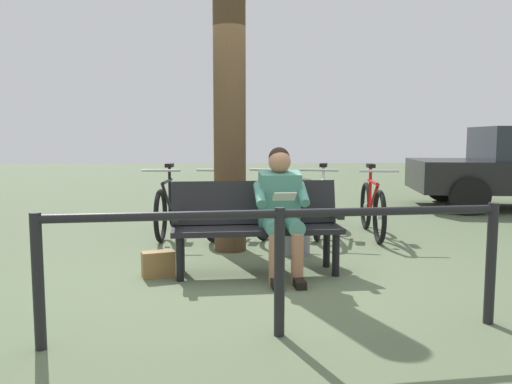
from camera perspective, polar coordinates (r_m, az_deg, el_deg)
ground_plane at (r=4.91m, az=-0.08°, el=-9.20°), size 40.00×40.00×0.00m
bench at (r=4.94m, az=0.01°, el=-3.08°), size 1.63×0.61×0.87m
person_reading at (r=4.79m, az=2.77°, el=-1.48°), size 0.51×0.79×1.20m
handbag at (r=4.92m, az=-10.75°, el=-7.84°), size 0.33×0.23×0.24m
tree_trunk at (r=5.83m, az=-2.94°, el=8.30°), size 0.36×0.36×3.03m
litter_bin at (r=5.70m, az=4.33°, el=-2.76°), size 0.35×0.35×0.83m
bicycle_purple at (r=6.90m, az=12.72°, el=-1.80°), size 0.48×1.68×0.94m
bicycle_orange at (r=6.95m, az=7.27°, el=-1.65°), size 0.58×1.64×0.94m
bicycle_blue at (r=6.92m, az=2.52°, el=-1.64°), size 0.77×1.55×0.94m
bicycle_red at (r=6.88m, az=-3.54°, el=-1.69°), size 0.57×1.64×0.94m
bicycle_green at (r=6.93m, az=-9.74°, el=-1.71°), size 0.48×1.68×0.94m
railing_fence at (r=3.35m, az=2.62°, el=-6.13°), size 3.03×0.41×0.85m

